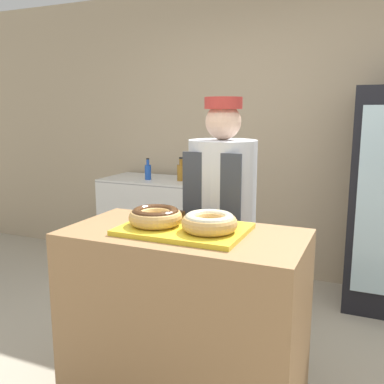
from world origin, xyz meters
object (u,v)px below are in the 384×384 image
Objects in this scene: baker_person at (221,226)px; chest_freezer at (153,224)px; brownie_back_right at (217,219)px; bottle_amber at (181,172)px; brownie_back_left at (176,215)px; donut_chocolate_glaze at (155,216)px; donut_light_glaze at (209,222)px; serving_tray at (184,229)px; bottle_blue at (148,171)px.

baker_person reaches higher than chest_freezer.
bottle_amber reaches higher than brownie_back_right.
brownie_back_left is at bearing 180.00° from brownie_back_right.
brownie_back_left is 2.01m from chest_freezer.
brownie_back_left is (0.03, 0.18, -0.03)m from donut_chocolate_glaze.
donut_light_glaze is 1.20× the size of bottle_amber.
brownie_back_left is 0.23m from brownie_back_right.
baker_person is 1.43m from bottle_amber.
brownie_back_right is 0.05× the size of baker_person.
brownie_back_right is at bearing 98.57° from donut_light_glaze.
baker_person is (-0.13, 0.44, -0.17)m from brownie_back_right.
bottle_blue is (-1.15, 1.70, 0.01)m from serving_tray.
brownie_back_right is 0.38× the size of bottle_blue.
bottle_amber is at bearing 115.27° from serving_tray.
serving_tray is 2.74× the size of bottle_amber.
chest_freezer is 0.63m from bottle_amber.
donut_chocolate_glaze is at bearing -101.64° from baker_person.
baker_person is (-0.02, 0.60, -0.14)m from serving_tray.
brownie_back_right is 0.35× the size of bottle_amber.
bottle_blue reaches higher than donut_chocolate_glaze.
bottle_amber is at bearing 118.62° from donut_light_glaze.
bottle_blue is at bearing 126.91° from donut_light_glaze.
donut_chocolate_glaze is (-0.14, -0.02, 0.06)m from serving_tray.
brownie_back_right is 1.87m from bottle_amber.
baker_person is at bearing -46.19° from chest_freezer.
bottle_blue is at bearing -168.47° from bottle_amber.
donut_light_glaze reaches higher than brownie_back_left.
donut_chocolate_glaze reaches higher than chest_freezer.
chest_freezer is at bearing 122.41° from brownie_back_left.
donut_light_glaze reaches higher than serving_tray.
donut_chocolate_glaze is 0.29m from donut_light_glaze.
donut_light_glaze is (0.14, -0.02, 0.06)m from serving_tray.
brownie_back_right is 0.08× the size of chest_freezer.
serving_tray is 2.27× the size of donut_light_glaze.
brownie_back_left is at bearing -57.59° from chest_freezer.
donut_chocolate_glaze is 0.16× the size of baker_person.
donut_light_glaze reaches higher than chest_freezer.
donut_chocolate_glaze is 1.20× the size of bottle_amber.
bottle_amber is (-0.95, 1.61, -0.02)m from brownie_back_right.
bottle_blue is (-1.29, 1.72, -0.05)m from donut_light_glaze.
donut_light_glaze is at bearing 0.00° from donut_chocolate_glaze.
donut_chocolate_glaze is 2.00m from bottle_blue.
donut_light_glaze is at bearing -61.38° from bottle_amber.
baker_person reaches higher than serving_tray.
donut_light_glaze is 0.67m from baker_person.
serving_tray is at bearing -55.87° from bottle_blue.
baker_person reaches higher than brownie_back_left.
baker_person is at bearing -54.98° from bottle_amber.
donut_light_glaze is 3.45× the size of brownie_back_right.
bottle_blue reaches higher than brownie_back_right.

